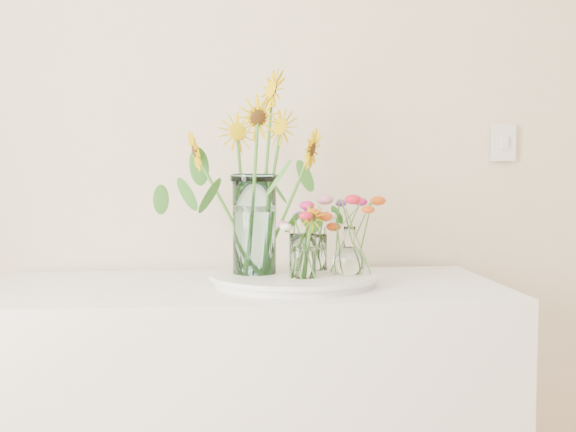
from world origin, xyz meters
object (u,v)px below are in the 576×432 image
at_px(tray, 294,280).
at_px(small_vase_b, 349,251).
at_px(mason_jar, 254,225).
at_px(small_vase_a, 303,256).
at_px(small_vase_c, 316,253).

xyz_separation_m(tray, small_vase_b, (0.15, -0.02, 0.08)).
bearing_deg(small_vase_b, mason_jar, 171.78).
bearing_deg(tray, small_vase_a, -77.93).
xyz_separation_m(mason_jar, small_vase_a, (0.12, -0.09, -0.08)).
bearing_deg(tray, small_vase_c, 43.86).
bearing_deg(small_vase_c, small_vase_a, -111.47).
relative_size(small_vase_a, small_vase_c, 1.14).
bearing_deg(mason_jar, tray, -8.36).
distance_m(mason_jar, small_vase_a, 0.17).
distance_m(tray, mason_jar, 0.19).
relative_size(tray, small_vase_c, 4.08).
height_order(mason_jar, small_vase_a, mason_jar).
xyz_separation_m(small_vase_a, small_vase_b, (0.13, 0.05, 0.01)).
xyz_separation_m(tray, mason_jar, (-0.11, 0.02, 0.15)).
height_order(small_vase_b, small_vase_c, small_vase_b).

